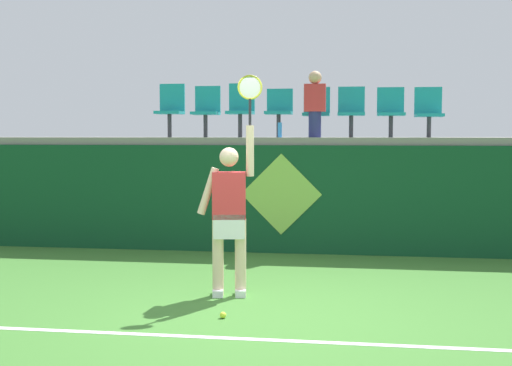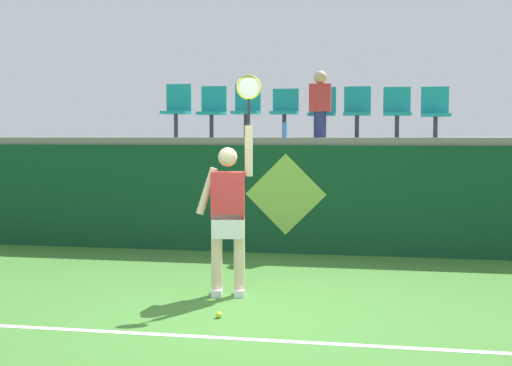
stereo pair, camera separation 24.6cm
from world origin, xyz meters
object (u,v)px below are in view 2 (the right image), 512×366
Objects in this scene: tennis_ball at (219,315)px; stadium_chair_7 at (435,110)px; water_bottle at (285,130)px; stadium_chair_4 at (322,110)px; stadium_chair_0 at (177,108)px; stadium_chair_5 at (357,109)px; spectator_0 at (320,102)px; stadium_chair_6 at (397,109)px; stadium_chair_1 at (213,109)px; stadium_chair_2 at (247,107)px; stadium_chair_3 at (285,109)px; tennis_player at (228,212)px.

tennis_ball is 0.08× the size of stadium_chair_7.
stadium_chair_4 is (0.55, 0.61, 0.34)m from water_bottle.
stadium_chair_0 is 1.09× the size of stadium_chair_5.
spectator_0 is at bearing 14.19° from water_bottle.
spectator_0 is at bearing -10.80° from stadium_chair_0.
stadium_chair_7 is (1.25, 0.00, -0.02)m from stadium_chair_5.
water_bottle is at bearing -131.79° from stadium_chair_4.
tennis_ball is 5.17m from stadium_chair_4.
tennis_ball is at bearing -99.51° from spectator_0.
tennis_ball is 4.80m from spectator_0.
stadium_chair_6 is at bearing -0.07° from stadium_chair_0.
stadium_chair_4 is (1.87, -0.00, -0.03)m from stadium_chair_1.
stadium_chair_0 is at bearing 111.41° from tennis_ball.
spectator_0 is at bearing -14.21° from stadium_chair_1.
stadium_chair_1 reaches higher than stadium_chair_4.
stadium_chair_2 is (-0.58, 4.61, 2.29)m from tennis_ball.
stadium_chair_3 is 0.63m from stadium_chair_4.
tennis_player is 4.37m from stadium_chair_6.
stadium_chair_7 is at bearing 0.02° from stadium_chair_4.
spectator_0 reaches higher than tennis_ball.
tennis_ball is at bearing -68.59° from stadium_chair_0.
stadium_chair_4 is 1.02× the size of stadium_chair_6.
tennis_ball is 5.46m from stadium_chair_6.
stadium_chair_3 is at bearing 97.34° from water_bottle.
spectator_0 reaches higher than stadium_chair_4.
stadium_chair_2 reaches higher than stadium_chair_3.
tennis_ball is at bearing -82.78° from stadium_chair_2.
stadium_chair_7 is at bearing 54.44° from tennis_player.
water_bottle is 0.89m from stadium_chair_4.
stadium_chair_3 reaches higher than tennis_player.
stadium_chair_0 is 0.87× the size of spectator_0.
stadium_chair_5 is (2.45, -0.00, -0.03)m from stadium_chair_1.
water_bottle is 1.90m from stadium_chair_6.
tennis_player is 3.08× the size of stadium_chair_7.
stadium_chair_3 reaches higher than tennis_ball.
stadium_chair_2 is 1.11× the size of stadium_chair_7.
tennis_player is 3.01× the size of stadium_chair_5.
stadium_chair_5 is 0.80× the size of spectator_0.
tennis_player is at bearing 96.24° from tennis_ball.
stadium_chair_0 is 2.55m from spectator_0.
stadium_chair_5 is 1.02× the size of stadium_chair_6.
stadium_chair_6 is at bearing -0.03° from stadium_chair_1.
stadium_chair_5 is 0.75m from spectator_0.
water_bottle reaches higher than tennis_ball.
stadium_chair_0 is at bearing 169.20° from spectator_0.
stadium_chair_1 is 3.69m from stadium_chair_7.
stadium_chair_4 is 0.80× the size of spectator_0.
tennis_ball is 0.07× the size of stadium_chair_2.
stadium_chair_2 is at bearing 0.01° from stadium_chair_0.
stadium_chair_2 is at bearing 139.86° from water_bottle.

